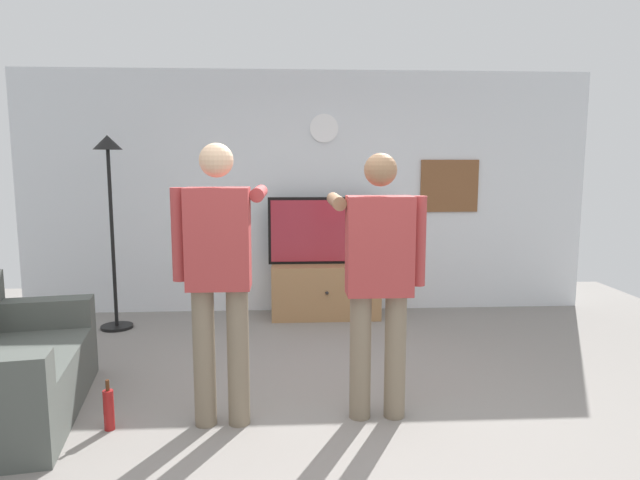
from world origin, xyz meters
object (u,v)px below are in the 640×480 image
(tv_stand, at_px, (326,290))
(wall_clock, at_px, (324,128))
(television, at_px, (325,231))
(beverage_bottle, at_px, (109,409))
(floor_lamp, at_px, (110,192))
(framed_picture, at_px, (449,186))
(person_standing_nearer_lamp, at_px, (219,269))
(person_standing_nearer_couch, at_px, (379,271))

(tv_stand, distance_m, wall_clock, 1.80)
(television, distance_m, beverage_bottle, 3.12)
(tv_stand, distance_m, television, 0.66)
(floor_lamp, bearing_deg, television, 9.50)
(tv_stand, bearing_deg, framed_picture, 11.65)
(tv_stand, bearing_deg, person_standing_nearer_lamp, -108.51)
(tv_stand, distance_m, person_standing_nearer_couch, 2.54)
(tv_stand, height_order, person_standing_nearer_couch, person_standing_nearer_couch)
(television, height_order, framed_picture, framed_picture)
(tv_stand, xyz_separation_m, floor_lamp, (-2.17, -0.32, 1.10))
(wall_clock, bearing_deg, framed_picture, 0.20)
(television, relative_size, framed_picture, 1.88)
(tv_stand, height_order, television, television)
(television, height_order, beverage_bottle, television)
(floor_lamp, height_order, person_standing_nearer_couch, floor_lamp)
(wall_clock, bearing_deg, tv_stand, -90.00)
(tv_stand, height_order, framed_picture, framed_picture)
(framed_picture, relative_size, floor_lamp, 0.34)
(tv_stand, relative_size, framed_picture, 1.77)
(wall_clock, relative_size, floor_lamp, 0.16)
(wall_clock, relative_size, person_standing_nearer_lamp, 0.17)
(floor_lamp, distance_m, person_standing_nearer_lamp, 2.57)
(framed_picture, height_order, beverage_bottle, framed_picture)
(television, height_order, floor_lamp, floor_lamp)
(floor_lamp, distance_m, beverage_bottle, 2.63)
(wall_clock, height_order, floor_lamp, wall_clock)
(television, distance_m, floor_lamp, 2.25)
(television, xyz_separation_m, person_standing_nearer_lamp, (-0.83, -2.53, 0.07))
(beverage_bottle, bearing_deg, wall_clock, 61.40)
(framed_picture, bearing_deg, person_standing_nearer_lamp, -129.17)
(tv_stand, height_order, floor_lamp, floor_lamp)
(tv_stand, xyz_separation_m, framed_picture, (1.43, 0.30, 1.13))
(floor_lamp, bearing_deg, tv_stand, 8.30)
(wall_clock, xyz_separation_m, person_standing_nearer_lamp, (-0.83, -2.77, -1.05))
(wall_clock, distance_m, person_standing_nearer_couch, 2.94)
(television, distance_m, person_standing_nearer_lamp, 2.66)
(television, height_order, person_standing_nearer_lamp, person_standing_nearer_lamp)
(tv_stand, distance_m, floor_lamp, 2.46)
(person_standing_nearer_couch, relative_size, beverage_bottle, 5.30)
(tv_stand, xyz_separation_m, wall_clock, (0.00, 0.29, 1.77))
(person_standing_nearer_lamp, bearing_deg, person_standing_nearer_couch, 2.57)
(television, bearing_deg, wall_clock, 90.00)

